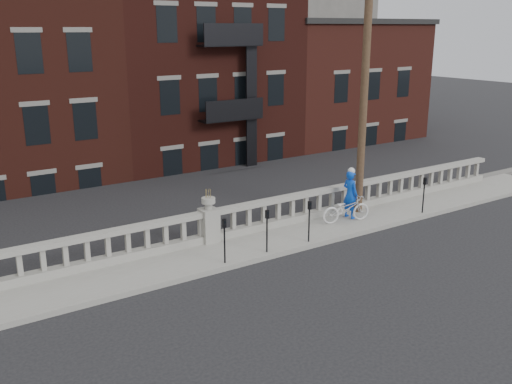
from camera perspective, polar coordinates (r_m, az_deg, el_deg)
ground at (r=15.59m, az=2.48°, el=-9.80°), size 120.00×120.00×0.00m
sidewalk at (r=17.86m, az=-3.20°, el=-6.06°), size 32.00×2.20×0.15m
balustrade at (r=18.43m, az=-4.72°, el=-3.49°), size 28.00×0.34×1.03m
planter_pedestal at (r=18.37m, az=-4.74°, el=-2.93°), size 0.55×0.55×1.76m
lower_level at (r=35.73m, az=-19.13°, el=8.53°), size 80.00×44.00×20.80m
utility_pole at (r=20.85m, az=10.86°, el=11.51°), size 1.60×0.28×10.00m
parking_meter_b at (r=16.62m, az=-3.17°, el=-4.39°), size 0.10×0.09×1.36m
parking_meter_c at (r=17.37m, az=1.10°, el=-3.44°), size 0.10×0.09×1.36m
parking_meter_d at (r=18.30m, az=5.34°, el=-2.47°), size 0.10×0.09×1.36m
parking_meter_e at (r=21.98m, az=16.45°, el=0.11°), size 0.10×0.09×1.36m
bicycle at (r=20.45m, az=8.99°, el=-1.67°), size 1.93×1.01×0.96m
cyclist at (r=20.81m, az=9.40°, el=-0.22°), size 0.47×0.68×1.76m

